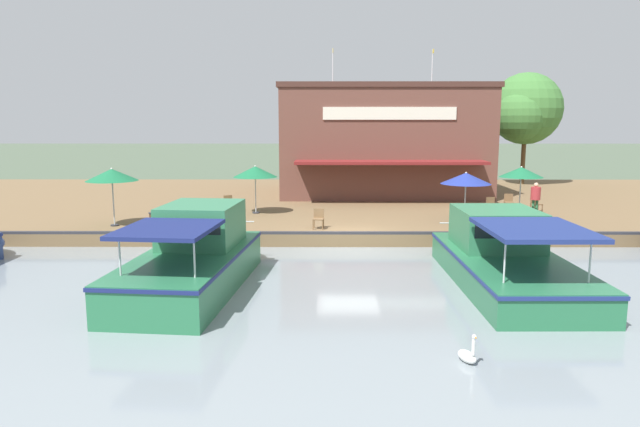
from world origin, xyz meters
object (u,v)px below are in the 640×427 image
Objects in this scene: patio_umbrella_near_quay_edge at (521,172)px; cafe_chair_beside_entrance at (509,201)px; patio_umbrella_mid_patio_left at (255,172)px; cafe_chair_facing_river at (491,205)px; motorboat_mid_row at (499,255)px; patio_umbrella_mid_patio_right at (112,175)px; cafe_chair_mid_patio at (536,203)px; patio_umbrella_far_corner at (466,178)px; waterfront_restaurant at (381,140)px; mooring_post at (152,222)px; motorboat_fourth_along at (199,256)px; cafe_chair_under_first_umbrella at (319,218)px; cafe_chair_back_row_seat at (229,203)px; tree_downstream_bank at (524,111)px; swan at (467,355)px; person_near_entrance at (536,195)px.

cafe_chair_beside_entrance is (-3.26, 0.59, -1.78)m from patio_umbrella_near_quay_edge.
patio_umbrella_mid_patio_left reaches higher than cafe_chair_facing_river.
patio_umbrella_mid_patio_right is at bearing -113.33° from motorboat_mid_row.
cafe_chair_mid_patio is at bearing 64.20° from cafe_chair_beside_entrance.
cafe_chair_facing_river is at bearing 136.93° from patio_umbrella_far_corner.
mooring_post is (13.46, -10.75, -2.92)m from waterfront_restaurant.
motorboat_fourth_along is at bearing -21.99° from waterfront_restaurant.
cafe_chair_back_row_seat is at bearing -134.03° from cafe_chair_under_first_umbrella.
cafe_chair_facing_river is (0.38, 11.59, -1.60)m from patio_umbrella_mid_patio_left.
tree_downstream_bank is at bearing 130.45° from mooring_post.
cafe_chair_facing_river is (8.81, 4.54, -2.88)m from waterfront_restaurant.
cafe_chair_under_first_umbrella is 6.32m from cafe_chair_back_row_seat.
patio_umbrella_near_quay_edge is 2.49m from patio_umbrella_far_corner.
patio_umbrella_near_quay_edge is 3.67× the size of swan.
person_near_entrance is (-3.42, 10.46, 0.53)m from cafe_chair_under_first_umbrella.
motorboat_mid_row is at bearing 66.67° from patio_umbrella_mid_patio_right.
motorboat_mid_row is 1.17× the size of tree_downstream_bank.
cafe_chair_mid_patio reaches higher than mooring_post.
cafe_chair_back_row_seat reaches higher than swan.
waterfront_restaurant reaches higher than mooring_post.
patio_umbrella_mid_patio_left is at bearing 120.94° from patio_umbrella_mid_patio_right.
mooring_post is (4.65, -15.29, -0.05)m from cafe_chair_facing_river.
patio_umbrella_near_quay_edge is 2.98× the size of cafe_chair_under_first_umbrella.
patio_umbrella_mid_patio_left reaches higher than mooring_post.
cafe_chair_facing_river is at bearing -24.16° from tree_downstream_bank.
motorboat_fourth_along is at bearing -55.40° from person_near_entrance.
swan is (15.88, -7.23, -1.37)m from person_near_entrance.
patio_umbrella_mid_patio_left reaches higher than cafe_chair_beside_entrance.
patio_umbrella_near_quay_edge is 1.06× the size of patio_umbrella_mid_patio_left.
swan is at bearing 21.10° from patio_umbrella_mid_patio_left.
person_near_entrance is at bearing 153.81° from motorboat_mid_row.
cafe_chair_under_first_umbrella is 0.53× the size of person_near_entrance.
tree_downstream_bank is (-23.68, 18.27, 4.94)m from motorboat_fourth_along.
patio_umbrella_mid_patio_left is 13.67m from person_near_entrance.
mooring_post is 0.11× the size of tree_downstream_bank.
cafe_chair_under_first_umbrella is (0.62, 8.94, -1.76)m from patio_umbrella_mid_patio_right.
tree_downstream_bank reaches higher than swan.
cafe_chair_mid_patio is 18.59m from swan.
cafe_chair_back_row_seat is 5.79m from mooring_post.
motorboat_mid_row is (7.57, -3.20, -2.03)m from patio_umbrella_near_quay_edge.
cafe_chair_facing_river is at bearing 165.18° from motorboat_mid_row.
cafe_chair_mid_patio is (-2.69, 1.77, -1.78)m from patio_umbrella_near_quay_edge.
cafe_chair_under_first_umbrella is 1.00× the size of cafe_chair_back_row_seat.
swan is at bearing 41.18° from mooring_post.
cafe_chair_mid_patio is 0.53× the size of person_near_entrance.
cafe_chair_mid_patio is at bearing 90.30° from cafe_chair_back_row_seat.
swan is at bearing -20.80° from tree_downstream_bank.
tree_downstream_bank is at bearing 114.17° from waterfront_restaurant.
patio_umbrella_far_corner is 2.67× the size of cafe_chair_mid_patio.
cafe_chair_beside_entrance is 11.48m from motorboat_mid_row.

